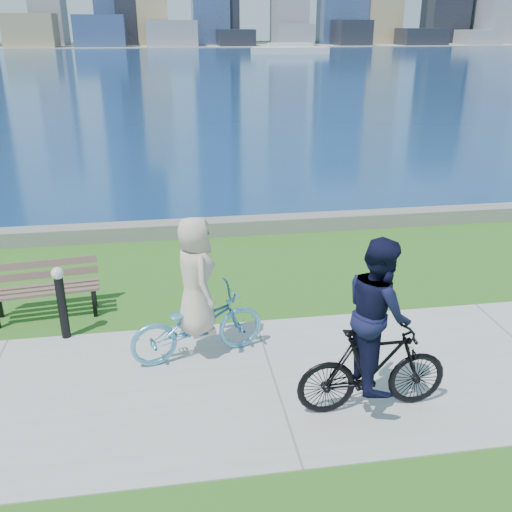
{
  "coord_description": "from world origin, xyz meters",
  "views": [
    {
      "loc": [
        -1.31,
        -6.65,
        4.7
      ],
      "look_at": [
        0.05,
        2.02,
        1.1
      ],
      "focal_mm": 40.0,
      "sensor_mm": 36.0,
      "label": 1
    }
  ],
  "objects": [
    {
      "name": "far_shore",
      "position": [
        0.0,
        130.0,
        0.06
      ],
      "size": [
        320.0,
        30.0,
        0.12
      ],
      "primitive_type": "cube",
      "color": "gray",
      "rests_on": "ground"
    },
    {
      "name": "bay_water",
      "position": [
        0.0,
        72.0,
        0.0
      ],
      "size": [
        320.0,
        131.0,
        0.01
      ],
      "primitive_type": "cube",
      "color": "navy",
      "rests_on": "ground"
    },
    {
      "name": "cyclist_woman",
      "position": [
        -1.02,
        0.83,
        0.84
      ],
      "size": [
        1.16,
        2.15,
        2.21
      ],
      "rotation": [
        0.0,
        0.0,
        1.8
      ],
      "color": "#529FC7",
      "rests_on": "ground"
    },
    {
      "name": "bollard_lamp",
      "position": [
        -3.08,
        1.72,
        0.71
      ],
      "size": [
        0.2,
        0.2,
        1.23
      ],
      "color": "black",
      "rests_on": "ground"
    },
    {
      "name": "park_bench",
      "position": [
        -3.5,
        2.6,
        0.56
      ],
      "size": [
        1.84,
        0.81,
        0.92
      ],
      "rotation": [
        0.0,
        0.0,
        0.11
      ],
      "color": "black",
      "rests_on": "ground"
    },
    {
      "name": "seawall",
      "position": [
        0.0,
        6.2,
        0.17
      ],
      "size": [
        90.0,
        0.5,
        0.35
      ],
      "primitive_type": "cube",
      "color": "slate",
      "rests_on": "ground"
    },
    {
      "name": "cyclist_man",
      "position": [
        1.12,
        -0.79,
        1.02
      ],
      "size": [
        0.74,
        1.98,
        2.38
      ],
      "rotation": [
        0.0,
        0.0,
        1.58
      ],
      "color": "black",
      "rests_on": "ground"
    },
    {
      "name": "concrete_path",
      "position": [
        0.0,
        0.0,
        0.01
      ],
      "size": [
        80.0,
        3.5,
        0.02
      ],
      "primitive_type": "cube",
      "color": "#9D9D98",
      "rests_on": "ground"
    },
    {
      "name": "ferry_far",
      "position": [
        19.2,
        88.69,
        0.69
      ],
      "size": [
        12.26,
        3.5,
        1.66
      ],
      "color": "silver",
      "rests_on": "ground"
    },
    {
      "name": "ground",
      "position": [
        0.0,
        0.0,
        0.0
      ],
      "size": [
        320.0,
        320.0,
        0.0
      ],
      "primitive_type": "plane",
      "color": "#255917",
      "rests_on": "ground"
    }
  ]
}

